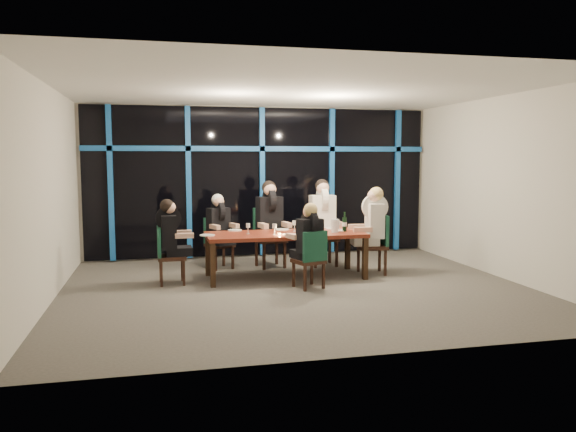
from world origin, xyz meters
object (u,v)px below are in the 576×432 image
Objects in this scene: diner_far_left at (219,220)px; diner_far_right at (323,210)px; dining_table at (285,237)px; chair_near_mid at (311,257)px; chair_far_left at (217,240)px; wine_bottle at (345,224)px; chair_far_right at (321,232)px; diner_near_mid at (309,233)px; chair_end_right at (377,241)px; diner_end_right at (373,218)px; chair_end_left at (166,252)px; water_pitcher at (335,226)px; chair_far_mid at (268,234)px; diner_end_left at (171,229)px; diner_far_mid at (270,211)px.

diner_far_right is (1.89, -0.13, 0.16)m from diner_far_left.
chair_near_mid reaches higher than dining_table.
wine_bottle is at bearing -50.66° from chair_far_left.
diner_far_left is (-1.89, 0.04, 0.27)m from chair_far_right.
diner_near_mid is (0.18, -0.81, 0.17)m from dining_table.
wine_bottle is (-0.59, -0.00, 0.31)m from chair_end_right.
chair_end_right reaches higher than dining_table.
chair_end_left is at bearing -82.07° from diner_end_right.
wine_bottle is at bearing 33.01° from water_pitcher.
water_pitcher reaches higher than dining_table.
chair_end_right is 1.03× the size of diner_end_right.
chair_far_mid is at bearing 94.53° from dining_table.
diner_end_right is at bearing 19.90° from water_pitcher.
diner_far_right is (-0.70, 0.91, 0.47)m from chair_end_right.
chair_end_right reaches higher than chair_far_left.
chair_far_mid is 2.00m from chair_end_right.
diner_near_mid reaches higher than chair_end_left.
chair_end_right is 0.96× the size of diner_far_right.
wine_bottle is (1.09, -1.08, 0.28)m from chair_far_mid.
dining_table is 2.56× the size of chair_end_right.
chair_far_left is at bearing -105.76° from chair_end_right.
diner_far_left is 2.68× the size of wine_bottle.
chair_far_right is 1.91m from diner_far_left.
chair_far_mid is 1.20× the size of diner_end_left.
chair_far_right is 1.03× the size of diner_far_right.
chair_end_right is at bearing -91.45° from diner_end_left.
diner_far_left is at bearing 134.37° from dining_table.
diner_far_left is at bearing 166.23° from diner_far_mid.
chair_end_left is 0.90× the size of chair_end_right.
chair_end_right is 0.97× the size of diner_far_mid.
diner_far_left is 1.90m from diner_far_right.
chair_end_left is 1.03× the size of diner_far_left.
diner_end_left is at bearing -179.77° from wine_bottle.
diner_far_right is at bearing -135.23° from chair_end_right.
diner_end_right is (1.60, -1.06, 0.37)m from chair_far_mid.
diner_far_right reaches higher than diner_far_mid.
diner_end_left is at bearing -160.53° from diner_far_mid.
dining_table is 1.00m from diner_far_mid.
water_pitcher is at bearing -75.56° from diner_end_right.
diner_far_right is 1.18× the size of diner_end_left.
chair_far_mid reaches higher than dining_table.
diner_far_left is at bearing -43.32° from chair_end_left.
diner_far_left is (-0.98, 1.00, 0.19)m from dining_table.
wine_bottle is (0.81, 0.83, 0.38)m from chair_near_mid.
chair_far_mid is 1.48m from water_pitcher.
dining_table is at bearing -84.14° from chair_end_right.
chair_end_right reaches higher than chair_end_left.
chair_far_right is at bearing -128.05° from chair_near_mid.
diner_end_right reaches higher than diner_far_left.
diner_near_mid is at bearing -77.21° from dining_table.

